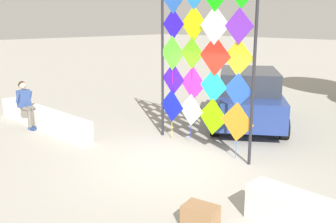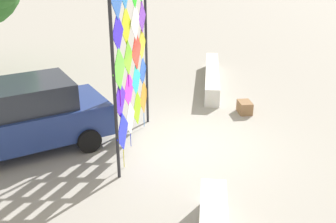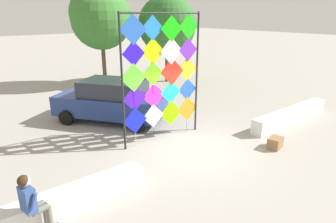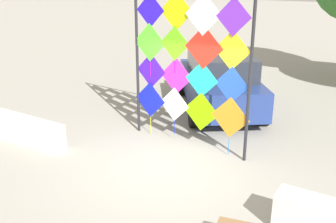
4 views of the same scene
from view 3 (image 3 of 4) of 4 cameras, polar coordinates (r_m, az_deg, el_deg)
name	(u,v)px [view 3 (image 3 of 4)]	position (r m, az deg, el deg)	size (l,w,h in m)	color
ground	(194,150)	(9.86, 5.10, -7.43)	(120.00, 120.00, 0.00)	#9E998E
plaza_ledge_left	(46,209)	(7.16, -22.57, -17.12)	(4.74, 0.48, 0.59)	silver
plaza_ledge_right	(291,115)	(13.14, 22.71, -0.71)	(4.74, 0.48, 0.59)	silver
kite_display_rack	(162,72)	(9.95, -1.11, 7.62)	(3.14, 0.25, 4.36)	#232328
seated_vendor	(33,200)	(6.54, -24.74, -15.38)	(0.66, 0.55, 1.44)	#666056
parked_car	(112,100)	(12.40, -10.89, 2.16)	(4.16, 4.74, 1.73)	navy
cardboard_box_large	(275,143)	(10.51, 20.05, -5.72)	(0.54, 0.38, 0.37)	olive
tree_palm_like	(168,24)	(18.90, -0.07, 16.57)	(3.71, 4.09, 5.42)	brown
tree_far_right	(100,17)	(18.66, -13.13, 17.42)	(3.57, 3.76, 5.73)	brown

